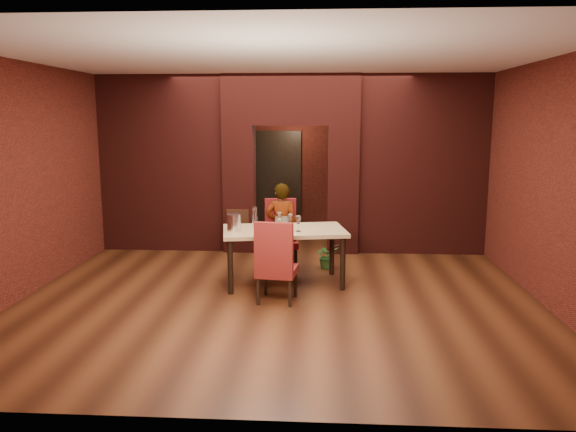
{
  "coord_description": "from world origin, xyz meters",
  "views": [
    {
      "loc": [
        0.57,
        -8.2,
        2.44
      ],
      "look_at": [
        0.07,
        0.0,
        1.0
      ],
      "focal_mm": 35.0,
      "sensor_mm": 36.0,
      "label": 1
    }
  ],
  "objects_px": {
    "person_seated": "(281,227)",
    "dining_table": "(284,256)",
    "wine_glass_a": "(279,219)",
    "water_bottle": "(255,217)",
    "wine_glass_b": "(290,221)",
    "wine_glass_c": "(298,224)",
    "chair_far": "(281,235)",
    "chair_near": "(277,261)",
    "potted_plant": "(327,256)",
    "wine_bucket": "(234,223)"
  },
  "relations": [
    {
      "from": "wine_glass_b",
      "to": "wine_glass_a",
      "type": "bearing_deg",
      "value": 144.12
    },
    {
      "from": "chair_near",
      "to": "person_seated",
      "type": "relative_size",
      "value": 0.79
    },
    {
      "from": "chair_near",
      "to": "potted_plant",
      "type": "distance_m",
      "value": 1.88
    },
    {
      "from": "wine_glass_b",
      "to": "wine_glass_c",
      "type": "xyz_separation_m",
      "value": [
        0.13,
        -0.23,
        0.01
      ]
    },
    {
      "from": "person_seated",
      "to": "water_bottle",
      "type": "relative_size",
      "value": 4.49
    },
    {
      "from": "chair_near",
      "to": "water_bottle",
      "type": "relative_size",
      "value": 3.54
    },
    {
      "from": "wine_glass_c",
      "to": "water_bottle",
      "type": "distance_m",
      "value": 0.71
    },
    {
      "from": "wine_glass_a",
      "to": "water_bottle",
      "type": "bearing_deg",
      "value": -166.54
    },
    {
      "from": "dining_table",
      "to": "water_bottle",
      "type": "distance_m",
      "value": 0.73
    },
    {
      "from": "chair_far",
      "to": "person_seated",
      "type": "xyz_separation_m",
      "value": [
        0.0,
        -0.06,
        0.14
      ]
    },
    {
      "from": "dining_table",
      "to": "potted_plant",
      "type": "bearing_deg",
      "value": 44.97
    },
    {
      "from": "person_seated",
      "to": "wine_glass_a",
      "type": "height_order",
      "value": "person_seated"
    },
    {
      "from": "chair_far",
      "to": "chair_near",
      "type": "distance_m",
      "value": 1.65
    },
    {
      "from": "water_bottle",
      "to": "wine_glass_c",
      "type": "bearing_deg",
      "value": -21.94
    },
    {
      "from": "wine_glass_a",
      "to": "wine_glass_b",
      "type": "relative_size",
      "value": 1.02
    },
    {
      "from": "dining_table",
      "to": "water_bottle",
      "type": "xyz_separation_m",
      "value": [
        -0.45,
        0.11,
        0.57
      ]
    },
    {
      "from": "chair_near",
      "to": "wine_glass_b",
      "type": "xyz_separation_m",
      "value": [
        0.12,
        0.88,
        0.38
      ]
    },
    {
      "from": "dining_table",
      "to": "wine_glass_a",
      "type": "height_order",
      "value": "wine_glass_a"
    },
    {
      "from": "person_seated",
      "to": "wine_glass_c",
      "type": "height_order",
      "value": "person_seated"
    },
    {
      "from": "person_seated",
      "to": "water_bottle",
      "type": "xyz_separation_m",
      "value": [
        -0.35,
        -0.68,
        0.28
      ]
    },
    {
      "from": "chair_near",
      "to": "water_bottle",
      "type": "bearing_deg",
      "value": -58.89
    },
    {
      "from": "wine_glass_a",
      "to": "wine_glass_c",
      "type": "relative_size",
      "value": 0.95
    },
    {
      "from": "chair_far",
      "to": "wine_glass_a",
      "type": "relative_size",
      "value": 5.28
    },
    {
      "from": "person_seated",
      "to": "dining_table",
      "type": "bearing_deg",
      "value": 97.32
    },
    {
      "from": "wine_bucket",
      "to": "wine_glass_c",
      "type": "bearing_deg",
      "value": 1.35
    },
    {
      "from": "potted_plant",
      "to": "chair_near",
      "type": "bearing_deg",
      "value": -111.7
    },
    {
      "from": "chair_near",
      "to": "chair_far",
      "type": "bearing_deg",
      "value": -80.76
    },
    {
      "from": "dining_table",
      "to": "wine_glass_c",
      "type": "xyz_separation_m",
      "value": [
        0.21,
        -0.16,
        0.53
      ]
    },
    {
      "from": "wine_glass_b",
      "to": "chair_far",
      "type": "bearing_deg",
      "value": 103.43
    },
    {
      "from": "person_seated",
      "to": "potted_plant",
      "type": "height_order",
      "value": "person_seated"
    },
    {
      "from": "potted_plant",
      "to": "wine_bucket",
      "type": "bearing_deg",
      "value": -141.06
    },
    {
      "from": "wine_glass_c",
      "to": "potted_plant",
      "type": "distance_m",
      "value": 1.37
    },
    {
      "from": "wine_glass_b",
      "to": "wine_glass_c",
      "type": "relative_size",
      "value": 0.94
    },
    {
      "from": "wine_glass_b",
      "to": "water_bottle",
      "type": "bearing_deg",
      "value": 176.49
    },
    {
      "from": "wine_glass_a",
      "to": "water_bottle",
      "type": "height_order",
      "value": "water_bottle"
    },
    {
      "from": "wine_glass_b",
      "to": "wine_bucket",
      "type": "height_order",
      "value": "wine_bucket"
    },
    {
      "from": "chair_near",
      "to": "wine_glass_c",
      "type": "xyz_separation_m",
      "value": [
        0.25,
        0.65,
        0.38
      ]
    },
    {
      "from": "dining_table",
      "to": "wine_glass_c",
      "type": "height_order",
      "value": "wine_glass_c"
    },
    {
      "from": "chair_far",
      "to": "person_seated",
      "type": "relative_size",
      "value": 0.8
    },
    {
      "from": "chair_far",
      "to": "person_seated",
      "type": "distance_m",
      "value": 0.15
    },
    {
      "from": "chair_far",
      "to": "wine_glass_b",
      "type": "distance_m",
      "value": 0.87
    },
    {
      "from": "water_bottle",
      "to": "wine_glass_b",
      "type": "bearing_deg",
      "value": -3.51
    },
    {
      "from": "chair_near",
      "to": "wine_glass_c",
      "type": "bearing_deg",
      "value": -104.34
    },
    {
      "from": "water_bottle",
      "to": "wine_glass_a",
      "type": "bearing_deg",
      "value": 13.46
    },
    {
      "from": "wine_glass_b",
      "to": "potted_plant",
      "type": "xyz_separation_m",
      "value": [
        0.56,
        0.84,
        -0.72
      ]
    },
    {
      "from": "dining_table",
      "to": "wine_glass_c",
      "type": "bearing_deg",
      "value": -45.93
    },
    {
      "from": "wine_glass_b",
      "to": "person_seated",
      "type": "bearing_deg",
      "value": 104.17
    },
    {
      "from": "wine_glass_a",
      "to": "potted_plant",
      "type": "distance_m",
      "value": 1.26
    },
    {
      "from": "wine_bucket",
      "to": "chair_near",
      "type": "bearing_deg",
      "value": -42.93
    },
    {
      "from": "dining_table",
      "to": "potted_plant",
      "type": "relative_size",
      "value": 4.23
    }
  ]
}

